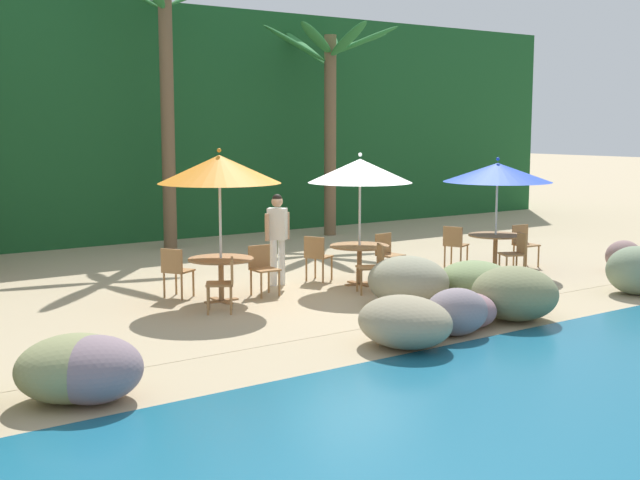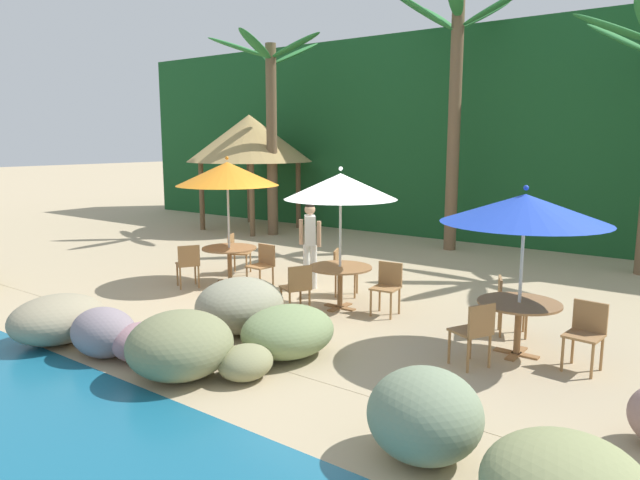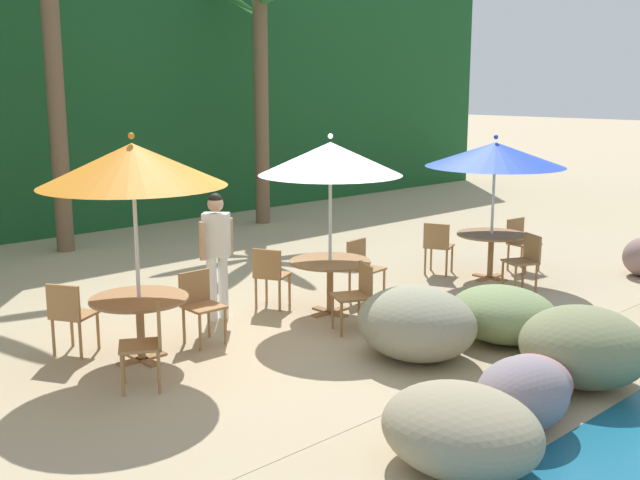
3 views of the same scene
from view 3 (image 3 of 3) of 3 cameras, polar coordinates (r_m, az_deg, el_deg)
The scene contains 22 objects.
ground_plane at distance 10.25m, azimuth -0.23°, elevation -6.00°, with size 120.00×120.00×0.00m, color tan.
terrace_deck at distance 10.25m, azimuth -0.23°, elevation -5.98°, with size 18.00×5.20×0.01m.
foliage_backdrop at distance 17.47m, azimuth -21.22°, elevation 10.46°, with size 28.00×2.40×6.00m.
rock_seawall at distance 7.31m, azimuth 9.73°, elevation -10.44°, with size 14.21×3.32×0.85m.
umbrella_orange at distance 8.57m, azimuth -13.74°, elevation 5.44°, with size 2.04×2.04×2.57m.
dining_table_orange at distance 8.87m, azimuth -13.25°, elevation -4.96°, with size 1.10×1.10×0.74m.
chair_orange_seaward at distance 9.39m, azimuth -8.92°, elevation -4.52°, with size 0.43×0.44×0.87m.
chair_orange_inland at distance 9.27m, azimuth -18.08°, elevation -5.16°, with size 0.58×0.58×0.87m.
chair_orange_left at distance 8.09m, azimuth -12.60°, elevation -7.29°, with size 0.58×0.58×0.87m.
umbrella_white at distance 10.16m, azimuth 0.77°, elevation 6.05°, with size 1.92×1.92×2.45m.
dining_table_white at distance 10.41m, azimuth 0.75°, elevation -2.20°, with size 1.10×1.10×0.74m.
chair_white_seaward at distance 11.15m, azimuth 3.14°, elevation -1.84°, with size 0.47×0.47×0.87m.
chair_white_inland at distance 10.66m, azimuth -3.73°, elevation -2.46°, with size 0.57×0.57×0.87m.
chair_white_left at distance 9.69m, azimuth 2.79°, elevation -3.89°, with size 0.57×0.57×0.87m.
umbrella_blue at distance 12.38m, azimuth 12.87°, elevation 6.20°, with size 2.18×2.18×2.31m.
dining_table_blue at distance 12.58m, azimuth 12.59°, elevation -0.09°, with size 1.10×1.10×0.74m.
chair_blue_seaward at distance 13.31m, azimuth 14.63°, elevation -0.01°, with size 0.46×0.47×0.87m.
chair_blue_inland at distance 12.70m, azimuth 8.73°, elevation -0.31°, with size 0.56×0.55×0.87m.
chair_blue_left at distance 11.94m, azimuth 15.00°, elevation -1.32°, with size 0.57×0.56×0.87m.
palm_tree_second at distance 14.99m, azimuth -19.36°, elevation 15.67°, with size 3.63×3.75×6.60m.
palm_tree_third at distance 17.19m, azimuth -4.39°, elevation 14.18°, with size 3.61×3.63×5.56m.
waiter_in_white at distance 10.14m, azimuth -7.69°, elevation -0.53°, with size 0.52×0.39×1.70m.
Camera 3 is at (-6.68, -7.14, 3.08)m, focal length 43.12 mm.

